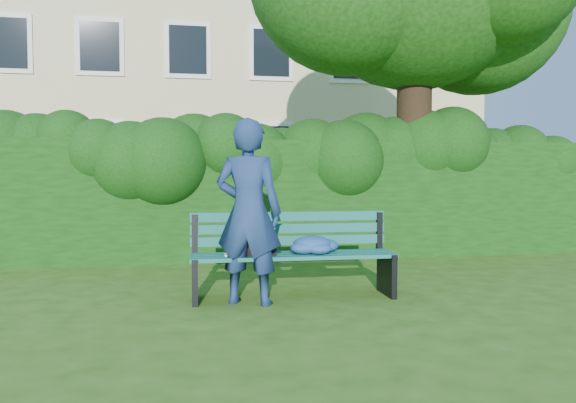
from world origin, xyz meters
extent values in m
plane|color=#2F5714|center=(0.00, 0.00, 0.00)|extent=(80.00, 80.00, 0.00)
cube|color=#CDC189|center=(0.00, 14.00, 6.00)|extent=(16.00, 8.00, 12.00)
cube|color=white|center=(-6.00, 9.98, 2.00)|extent=(1.30, 0.08, 1.60)
cube|color=black|center=(-6.00, 9.94, 2.00)|extent=(1.05, 0.04, 1.35)
cube|color=white|center=(-3.60, 9.98, 2.00)|extent=(1.30, 0.08, 1.60)
cube|color=black|center=(-3.60, 9.94, 2.00)|extent=(1.05, 0.04, 1.35)
cube|color=white|center=(-1.20, 9.98, 2.00)|extent=(1.30, 0.08, 1.60)
cube|color=black|center=(-1.20, 9.94, 2.00)|extent=(1.05, 0.04, 1.35)
cube|color=white|center=(1.20, 9.98, 2.00)|extent=(1.30, 0.08, 1.60)
cube|color=black|center=(1.20, 9.94, 2.00)|extent=(1.05, 0.04, 1.35)
cube|color=white|center=(3.60, 9.98, 2.00)|extent=(1.30, 0.08, 1.60)
cube|color=black|center=(3.60, 9.94, 2.00)|extent=(1.05, 0.04, 1.35)
cube|color=white|center=(6.00, 9.98, 2.00)|extent=(1.30, 0.08, 1.60)
cube|color=black|center=(6.00, 9.94, 2.00)|extent=(1.05, 0.04, 1.35)
cube|color=white|center=(-6.00, 9.98, 4.80)|extent=(1.30, 0.08, 1.60)
cube|color=black|center=(-6.00, 9.94, 4.80)|extent=(1.05, 0.04, 1.35)
cube|color=white|center=(-3.60, 9.98, 4.80)|extent=(1.30, 0.08, 1.60)
cube|color=black|center=(-3.60, 9.94, 4.80)|extent=(1.05, 0.04, 1.35)
cube|color=white|center=(-1.20, 9.98, 4.80)|extent=(1.30, 0.08, 1.60)
cube|color=black|center=(-1.20, 9.94, 4.80)|extent=(1.05, 0.04, 1.35)
cube|color=white|center=(1.20, 9.98, 4.80)|extent=(1.30, 0.08, 1.60)
cube|color=black|center=(1.20, 9.94, 4.80)|extent=(1.05, 0.04, 1.35)
cube|color=white|center=(3.60, 9.98, 4.80)|extent=(1.30, 0.08, 1.60)
cube|color=black|center=(3.60, 9.94, 4.80)|extent=(1.05, 0.04, 1.35)
cube|color=white|center=(6.00, 9.98, 4.80)|extent=(1.30, 0.08, 1.60)
cube|color=black|center=(6.00, 9.94, 4.80)|extent=(1.05, 0.04, 1.35)
cube|color=black|center=(0.00, 2.20, 0.90)|extent=(10.00, 1.00, 1.80)
cylinder|color=black|center=(2.31, 2.08, 2.23)|extent=(0.55, 0.55, 4.46)
sphere|color=#113B0E|center=(3.61, 2.48, 4.10)|extent=(2.92, 2.92, 2.92)
cube|color=#0F4E4B|center=(-0.18, -0.86, 0.45)|extent=(2.15, 0.14, 0.04)
cube|color=#0F4E4B|center=(-0.17, -0.74, 0.45)|extent=(2.15, 0.14, 0.04)
cube|color=#0F4E4B|center=(-0.17, -0.62, 0.45)|extent=(2.15, 0.14, 0.04)
cube|color=#0F4E4B|center=(-0.17, -0.50, 0.45)|extent=(2.15, 0.14, 0.04)
cube|color=#0F4E4B|center=(-0.17, -0.42, 0.58)|extent=(2.15, 0.07, 0.10)
cube|color=#0F4E4B|center=(-0.17, -0.41, 0.71)|extent=(2.15, 0.07, 0.10)
cube|color=#0F4E4B|center=(-0.17, -0.40, 0.84)|extent=(2.15, 0.07, 0.10)
cube|color=black|center=(-1.20, -0.67, 0.22)|extent=(0.07, 0.50, 0.44)
cube|color=black|center=(-1.19, -0.41, 0.65)|extent=(0.06, 0.06, 0.45)
cube|color=black|center=(-1.20, -0.72, 0.44)|extent=(0.07, 0.42, 0.05)
cube|color=black|center=(0.85, -0.70, 0.22)|extent=(0.07, 0.50, 0.44)
cube|color=black|center=(0.85, -0.44, 0.65)|extent=(0.06, 0.06, 0.45)
cube|color=black|center=(0.85, -0.75, 0.44)|extent=(0.07, 0.42, 0.05)
cube|color=white|center=(-0.81, -0.72, 0.48)|extent=(0.18, 0.13, 0.02)
cube|color=black|center=(-0.58, -0.68, 0.58)|extent=(0.43, 0.25, 0.21)
imported|color=navy|center=(-0.67, -0.86, 0.93)|extent=(0.80, 0.68, 1.85)
camera|label=1|loc=(-1.27, -6.42, 1.32)|focal=35.00mm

